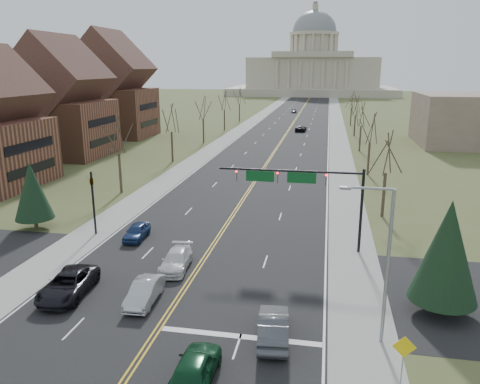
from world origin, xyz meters
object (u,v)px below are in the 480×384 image
at_px(warn_sign, 404,352).
at_px(car_far_sb, 294,111).
at_px(car_nb_outer_lead, 273,326).
at_px(car_far_nb, 301,128).
at_px(street_light, 383,256).
at_px(signal_left, 93,196).
at_px(car_sb_inner_second, 176,260).
at_px(car_sb_outer_second, 137,232).
at_px(signal_mast, 301,183).
at_px(car_sb_inner_lead, 144,292).
at_px(car_sb_outer_lead, 68,284).
at_px(car_nb_inner_lead, 195,368).

height_order(warn_sign, car_far_sb, warn_sign).
distance_m(car_nb_outer_lead, car_far_nb, 90.75).
xyz_separation_m(street_light, car_far_sb, (-14.75, 137.50, -4.49)).
bearing_deg(signal_left, warn_sign, -35.02).
bearing_deg(car_sb_inner_second, street_light, -31.89).
relative_size(car_far_nb, car_far_sb, 1.20).
xyz_separation_m(car_sb_inner_second, car_sb_outer_second, (-5.57, 5.61, -0.01)).
bearing_deg(street_light, car_sb_outer_second, 146.87).
xyz_separation_m(signal_mast, warn_sign, (6.05, -17.51, -3.75)).
bearing_deg(car_nb_outer_lead, car_sb_inner_lead, -23.11).
xyz_separation_m(car_sb_outer_lead, car_sb_outer_second, (0.32, 11.16, -0.10)).
relative_size(warn_sign, car_nb_inner_lead, 0.59).
relative_size(street_light, car_sb_outer_lead, 1.58).
height_order(signal_mast, street_light, street_light).
relative_size(warn_sign, car_nb_outer_lead, 0.59).
distance_m(car_nb_inner_lead, car_sb_outer_second, 21.39).
xyz_separation_m(signal_left, car_sb_inner_second, (9.87, -6.10, -3.00)).
xyz_separation_m(car_nb_inner_lead, car_sb_outer_second, (-10.75, 18.50, -0.13)).
height_order(signal_left, car_sb_outer_second, signal_left).
xyz_separation_m(warn_sign, car_far_nb, (-10.35, 93.79, -1.30)).
bearing_deg(car_sb_outer_second, car_sb_outer_lead, -94.76).
distance_m(car_sb_inner_lead, car_far_sb, 135.60).
height_order(street_light, car_nb_inner_lead, street_light).
bearing_deg(signal_mast, street_light, -68.59).
distance_m(signal_left, street_light, 27.78).
relative_size(street_light, car_nb_outer_lead, 1.86).
bearing_deg(car_far_nb, car_sb_inner_second, 91.53).
height_order(signal_mast, car_sb_inner_lead, signal_mast).
xyz_separation_m(car_nb_outer_lead, car_sb_inner_lead, (-8.93, 2.81, -0.07)).
relative_size(car_nb_inner_lead, car_sb_outer_second, 1.19).
bearing_deg(car_far_sb, signal_mast, -90.97).
bearing_deg(car_far_nb, signal_mast, 98.08).
bearing_deg(signal_mast, signal_left, 180.00).
xyz_separation_m(signal_left, car_nb_inner_lead, (15.04, -18.98, -2.88)).
distance_m(car_sb_inner_lead, car_far_nb, 88.02).
height_order(car_sb_inner_lead, car_sb_inner_second, car_sb_inner_lead).
bearing_deg(warn_sign, street_light, 100.75).
relative_size(street_light, car_far_sb, 2.14).
xyz_separation_m(car_sb_inner_lead, car_far_sb, (0.01, 135.60, -0.01)).
bearing_deg(car_sb_inner_lead, car_sb_outer_lead, 178.04).
height_order(warn_sign, car_nb_inner_lead, warn_sign).
distance_m(street_light, car_far_nb, 90.40).
bearing_deg(street_light, car_nb_outer_lead, -171.21).
distance_m(warn_sign, car_nb_outer_lead, 7.39).
bearing_deg(signal_left, car_far_sb, 85.62).
bearing_deg(car_nb_inner_lead, car_far_nb, -89.92).
relative_size(warn_sign, car_far_nb, 0.56).
bearing_deg(car_nb_outer_lead, car_far_sb, -91.98).
relative_size(signal_mast, car_far_nb, 2.39).
height_order(signal_left, street_light, street_light).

